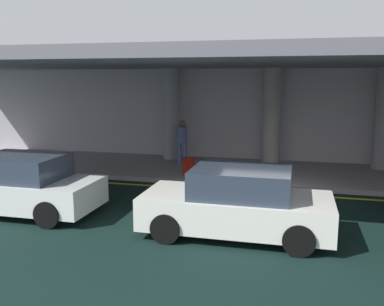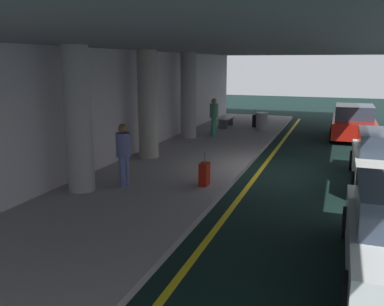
{
  "view_description": "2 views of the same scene",
  "coord_description": "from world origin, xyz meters",
  "px_view_note": "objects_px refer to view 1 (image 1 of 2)",
  "views": [
    {
      "loc": [
        0.97,
        -11.93,
        3.4
      ],
      "look_at": [
        -2.62,
        2.37,
        0.8
      ],
      "focal_mm": 39.56,
      "sensor_mm": 36.0,
      "label": 1
    },
    {
      "loc": [
        -12.68,
        -1.67,
        3.4
      ],
      "look_at": [
        -2.54,
        1.96,
        1.02
      ],
      "focal_mm": 38.6,
      "sensor_mm": 36.0,
      "label": 2
    }
  ],
  "objects_px": {
    "support_column_far_left": "(171,114)",
    "suitcase_upright_secondary": "(189,167)",
    "support_column_left_mid": "(272,116)",
    "car_white": "(20,185)",
    "traveler_with_luggage": "(182,139)",
    "car_white_no2": "(237,203)"
  },
  "relations": [
    {
      "from": "traveler_with_luggage",
      "to": "suitcase_upright_secondary",
      "type": "height_order",
      "value": "traveler_with_luggage"
    },
    {
      "from": "support_column_far_left",
      "to": "support_column_left_mid",
      "type": "bearing_deg",
      "value": 0.0
    },
    {
      "from": "support_column_far_left",
      "to": "traveler_with_luggage",
      "type": "relative_size",
      "value": 2.17
    },
    {
      "from": "support_column_far_left",
      "to": "car_white",
      "type": "bearing_deg",
      "value": -104.13
    },
    {
      "from": "car_white_no2",
      "to": "support_column_left_mid",
      "type": "bearing_deg",
      "value": -90.32
    },
    {
      "from": "car_white_no2",
      "to": "suitcase_upright_secondary",
      "type": "bearing_deg",
      "value": -62.26
    },
    {
      "from": "car_white_no2",
      "to": "traveler_with_luggage",
      "type": "xyz_separation_m",
      "value": [
        -3.08,
        6.66,
        0.4
      ]
    },
    {
      "from": "car_white_no2",
      "to": "traveler_with_luggage",
      "type": "bearing_deg",
      "value": -63.73
    },
    {
      "from": "car_white",
      "to": "traveler_with_luggage",
      "type": "xyz_separation_m",
      "value": [
        2.53,
        6.45,
        0.4
      ]
    },
    {
      "from": "car_white_no2",
      "to": "car_white",
      "type": "bearing_deg",
      "value": -0.7
    },
    {
      "from": "traveler_with_luggage",
      "to": "suitcase_upright_secondary",
      "type": "xyz_separation_m",
      "value": [
        0.78,
        -1.99,
        -0.65
      ]
    },
    {
      "from": "support_column_left_mid",
      "to": "suitcase_upright_secondary",
      "type": "distance_m",
      "value": 4.11
    },
    {
      "from": "support_column_far_left",
      "to": "suitcase_upright_secondary",
      "type": "distance_m",
      "value": 3.55
    },
    {
      "from": "support_column_far_left",
      "to": "car_white",
      "type": "distance_m",
      "value": 7.65
    },
    {
      "from": "car_white",
      "to": "traveler_with_luggage",
      "type": "height_order",
      "value": "traveler_with_luggage"
    },
    {
      "from": "traveler_with_luggage",
      "to": "support_column_far_left",
      "type": "bearing_deg",
      "value": -103.58
    },
    {
      "from": "support_column_left_mid",
      "to": "traveler_with_luggage",
      "type": "height_order",
      "value": "support_column_left_mid"
    },
    {
      "from": "car_white",
      "to": "suitcase_upright_secondary",
      "type": "bearing_deg",
      "value": 51.24
    },
    {
      "from": "support_column_far_left",
      "to": "car_white_no2",
      "type": "bearing_deg",
      "value": -63.39
    },
    {
      "from": "support_column_left_mid",
      "to": "car_white_no2",
      "type": "height_order",
      "value": "support_column_left_mid"
    },
    {
      "from": "support_column_far_left",
      "to": "suitcase_upright_secondary",
      "type": "height_order",
      "value": "support_column_far_left"
    },
    {
      "from": "support_column_far_left",
      "to": "support_column_left_mid",
      "type": "relative_size",
      "value": 1.0
    }
  ]
}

